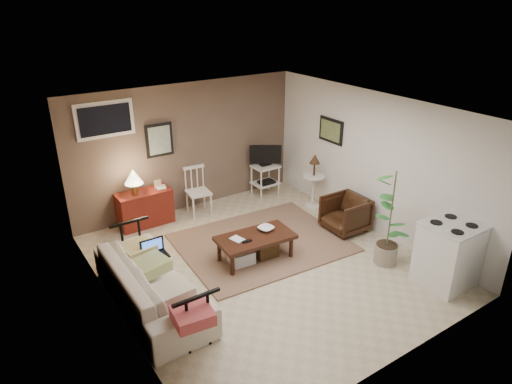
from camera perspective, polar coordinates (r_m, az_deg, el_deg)
floor at (r=7.15m, az=0.95°, el=-8.93°), size 5.00×5.00×0.00m
art_back at (r=8.31m, az=-12.00°, el=6.38°), size 0.50×0.03×0.60m
art_right at (r=8.57m, az=9.36°, el=7.60°), size 0.03×0.60×0.45m
window at (r=7.91m, az=-18.38°, el=8.57°), size 0.96×0.03×0.60m
rug at (r=7.68m, az=0.71°, el=-6.33°), size 2.78×2.28×0.03m
coffee_table at (r=7.11m, az=-0.14°, el=-6.75°), size 1.23×0.70×0.45m
sofa at (r=6.24m, az=-13.03°, el=-10.26°), size 0.65×2.23×0.87m
sofa_pillows at (r=5.99m, az=-11.71°, el=-10.52°), size 0.43×2.12×0.15m
sofa_end_rails at (r=6.31m, az=-11.88°, el=-10.40°), size 0.60×2.23×0.75m
laptop at (r=6.54m, az=-12.65°, el=-7.18°), size 0.34×0.25×0.23m
red_console at (r=8.35m, az=-13.83°, el=-1.60°), size 0.95×0.42×1.10m
spindle_chair at (r=8.59m, az=-7.25°, el=-0.04°), size 0.45×0.45×0.90m
tv_stand at (r=9.25m, az=1.20°, el=2.89°), size 0.56×0.41×1.07m
side_table at (r=8.73m, az=7.26°, el=2.16°), size 0.41×0.41×1.09m
armchair at (r=8.08m, az=11.12°, el=-2.53°), size 0.64×0.68×0.69m
potted_plant at (r=7.06m, az=16.50°, el=-2.78°), size 0.39×0.39×1.55m
stove at (r=7.02m, az=22.88°, el=-7.14°), size 0.73×0.68×0.96m
bowl at (r=7.14m, az=1.26°, el=-3.95°), size 0.25×0.11×0.24m
book_table at (r=6.84m, az=-2.85°, el=-5.44°), size 0.15×0.05×0.21m
book_console at (r=8.31m, az=-12.38°, el=1.16°), size 0.16×0.07×0.22m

